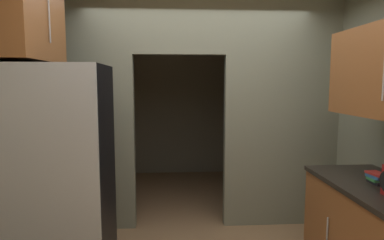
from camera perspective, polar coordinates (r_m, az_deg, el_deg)
kitchen_partition at (r=3.86m, az=1.92°, el=2.31°), size 3.31×0.12×2.64m
adjoining_room_shell at (r=5.55m, az=-0.47°, el=2.52°), size 3.31×2.47×2.64m
refrigerator at (r=3.02m, az=-21.99°, el=-8.93°), size 0.83×0.73×1.84m
upper_cabinet_fridgeside at (r=3.14m, az=-26.42°, el=15.80°), size 0.36×0.92×0.75m
book_stack at (r=3.05m, az=28.99°, el=-8.61°), size 0.13×0.17×0.09m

